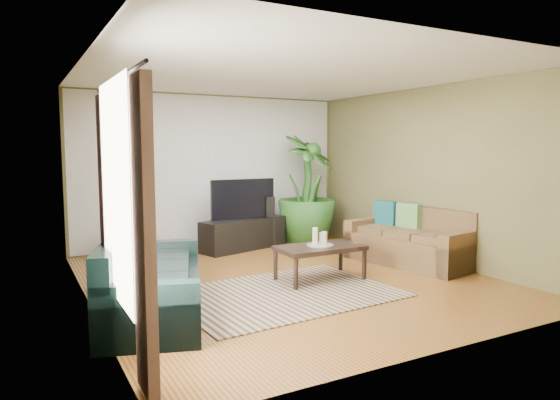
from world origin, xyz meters
TOP-DOWN VIEW (x-y plane):
  - floor at (0.00, 0.00)m, footprint 5.50×5.50m
  - ceiling at (0.00, 0.00)m, footprint 5.50×5.50m
  - wall_back at (0.00, 2.75)m, footprint 5.00×0.00m
  - wall_front at (0.00, -2.75)m, footprint 5.00×0.00m
  - wall_left at (-2.50, 0.00)m, footprint 0.00×5.50m
  - wall_right at (2.50, 0.00)m, footprint 0.00×5.50m
  - backwall_panel at (0.00, 2.74)m, footprint 4.90×0.00m
  - window_pane at (-2.48, -1.60)m, footprint 0.00×1.80m
  - curtain_near at (-2.43, -2.35)m, footprint 0.08×0.35m
  - curtain_far at (-2.43, -0.85)m, footprint 0.08×0.35m
  - curtain_rod at (-2.43, -1.60)m, footprint 0.03×1.90m
  - sofa_left at (-1.92, -0.56)m, footprint 1.56×2.35m
  - sofa_right at (2.04, -0.12)m, footprint 1.19×2.02m
  - area_rug at (-0.38, -0.60)m, footprint 2.74×2.03m
  - coffee_table at (0.35, -0.27)m, footprint 1.14×0.63m
  - candle_tray at (0.35, -0.27)m, footprint 0.35×0.35m
  - candle_tall at (0.29, -0.24)m, footprint 0.07×0.07m
  - candle_mid at (0.39, -0.31)m, footprint 0.07×0.07m
  - candle_short at (0.42, -0.21)m, footprint 0.07×0.07m
  - tv_stand at (0.30, 2.09)m, footprint 1.66×0.90m
  - television at (0.30, 2.11)m, footprint 1.17×0.06m
  - speaker_left at (-1.30, 2.29)m, footprint 0.17×0.19m
  - speaker_right at (0.80, 2.09)m, footprint 0.18×0.20m
  - potted_plant at (1.60, 2.10)m, footprint 1.56×1.56m
  - plant_pot at (1.60, 2.10)m, footprint 0.37×0.37m
  - pedestal at (-1.86, 2.19)m, footprint 0.35×0.35m
  - vase at (-1.86, 2.19)m, footprint 0.30×0.30m
  - side_table at (-2.15, 0.38)m, footprint 0.54×0.54m

SIDE VIEW (x-z plane):
  - floor at x=0.00m, z-range 0.00..0.00m
  - area_rug at x=-0.38m, z-range 0.00..0.01m
  - plant_pot at x=1.60m, z-range 0.00..0.29m
  - pedestal at x=-1.86m, z-range 0.00..0.32m
  - coffee_table at x=0.35m, z-range 0.00..0.46m
  - side_table at x=-2.15m, z-range 0.00..0.49m
  - tv_stand at x=0.30m, z-range 0.00..0.53m
  - sofa_left at x=-1.92m, z-range 0.00..0.85m
  - sofa_right at x=2.04m, z-range 0.00..0.85m
  - speaker_right at x=0.80m, z-range 0.00..0.90m
  - speaker_left at x=-1.30m, z-range 0.00..0.92m
  - candle_tray at x=0.35m, z-range 0.46..0.48m
  - vase at x=-1.86m, z-range 0.27..0.68m
  - candle_short at x=0.42m, z-range 0.48..0.62m
  - candle_mid at x=0.39m, z-range 0.48..0.66m
  - candle_tall at x=0.29m, z-range 0.48..0.71m
  - television at x=0.30m, z-range 0.53..1.22m
  - potted_plant at x=1.60m, z-range 0.00..1.99m
  - curtain_near at x=-2.43m, z-range 0.05..2.25m
  - curtain_far at x=-2.43m, z-range 0.05..2.25m
  - wall_left at x=-2.50m, z-range -1.40..4.10m
  - wall_right at x=2.50m, z-range -1.40..4.10m
  - wall_back at x=0.00m, z-range -1.15..3.85m
  - wall_front at x=0.00m, z-range -1.15..3.85m
  - backwall_panel at x=0.00m, z-range -1.10..3.80m
  - window_pane at x=-2.48m, z-range 0.50..2.30m
  - curtain_rod at x=-2.43m, z-range 2.28..2.31m
  - ceiling at x=0.00m, z-range 2.70..2.70m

